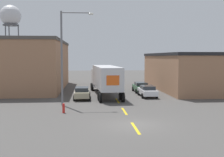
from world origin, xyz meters
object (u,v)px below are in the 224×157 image
semi_truck (105,77)px  parked_car_right_mid (147,91)px  parked_car_right_far (141,87)px  water_tower (11,16)px  street_lamp (65,51)px  parked_car_left_far (82,93)px  fire_hydrant (64,108)px

semi_truck → parked_car_right_mid: size_ratio=3.06×
parked_car_right_far → water_tower: bearing=125.6°
semi_truck → water_tower: 48.54m
street_lamp → parked_car_left_far: bearing=70.5°
parked_car_right_mid → water_tower: water_tower is taller
parked_car_left_far → parked_car_right_mid: bearing=7.8°
parked_car_right_mid → street_lamp: size_ratio=0.47×
street_lamp → parked_car_right_far: bearing=46.0°
semi_truck → parked_car_right_mid: (5.13, -2.00, -1.55)m
parked_car_left_far → parked_car_right_mid: 8.07m
street_lamp → fire_hydrant: (0.09, -3.83, -5.04)m
parked_car_right_mid → fire_hydrant: (-9.42, -9.20, -0.30)m
parked_car_right_mid → fire_hydrant: parked_car_right_mid is taller
semi_truck → parked_car_left_far: semi_truck is taller
parked_car_right_mid → water_tower: bearing=122.7°
parked_car_right_far → parked_car_right_mid: 4.47m
parked_car_right_far → parked_car_left_far: bearing=-145.1°
water_tower → fire_hydrant: size_ratio=21.42×
fire_hydrant → water_tower: bearing=109.2°
parked_car_right_far → fire_hydrant: (-9.42, -13.67, -0.30)m
semi_truck → street_lamp: 9.14m
parked_car_right_mid → street_lamp: (-9.51, -5.37, 4.74)m
parked_car_right_mid → street_lamp: street_lamp is taller
parked_car_right_mid → parked_car_left_far: bearing=-172.2°
semi_truck → street_lamp: street_lamp is taller
semi_truck → fire_hydrant: 12.14m
semi_truck → parked_car_right_mid: semi_truck is taller
water_tower → fire_hydrant: 57.24m
semi_truck → parked_car_left_far: size_ratio=3.06×
parked_car_left_far → water_tower: bearing=114.0°
water_tower → street_lamp: (18.09, -48.32, -10.01)m
semi_truck → parked_car_right_far: size_ratio=3.06×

